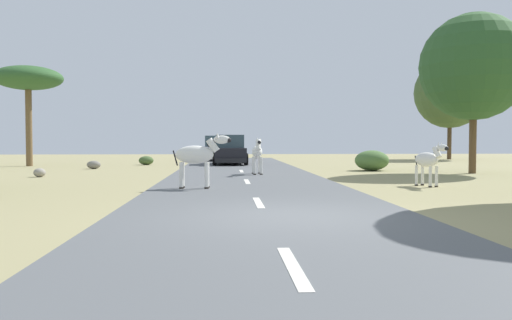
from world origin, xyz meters
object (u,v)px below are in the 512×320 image
(tree_4, at_px, (474,67))
(tree_2, at_px, (28,79))
(tree_3, at_px, (450,93))
(car_0, at_px, (230,151))
(rock_0, at_px, (40,173))
(rock_1, at_px, (94,165))
(zebra_0, at_px, (257,152))
(bush_2, at_px, (372,160))
(bush_0, at_px, (146,160))
(car_1, at_px, (218,149))
(zebra_1, at_px, (428,160))
(zebra_2, at_px, (198,155))

(tree_4, bearing_deg, tree_2, 160.53)
(tree_2, relative_size, tree_3, 0.73)
(car_0, height_order, rock_0, car_0)
(rock_0, bearing_deg, rock_1, 83.25)
(zebra_0, distance_m, bush_2, 6.60)
(bush_0, xyz_separation_m, bush_2, (11.82, -6.55, 0.23))
(rock_0, bearing_deg, tree_4, 3.61)
(zebra_0, relative_size, rock_1, 2.36)
(car_1, bearing_deg, tree_3, 9.02)
(tree_2, height_order, bush_2, tree_2)
(tree_3, bearing_deg, tree_2, -162.90)
(car_1, xyz_separation_m, bush_2, (7.61, -12.04, -0.36))
(zebra_1, height_order, tree_2, tree_2)
(tree_3, distance_m, rock_0, 30.83)
(tree_3, bearing_deg, tree_4, -110.83)
(car_0, relative_size, rock_1, 6.29)
(tree_2, xyz_separation_m, tree_3, (28.43, 8.74, 0.18))
(zebra_1, bearing_deg, zebra_2, -14.26)
(zebra_2, distance_m, car_1, 21.36)
(bush_0, bearing_deg, rock_0, -105.21)
(bush_2, distance_m, rock_1, 14.06)
(car_1, xyz_separation_m, bush_0, (-4.21, -5.49, -0.59))
(zebra_1, bearing_deg, car_0, -86.98)
(bush_0, distance_m, rock_0, 10.41)
(zebra_0, distance_m, tree_2, 15.69)
(car_0, height_order, bush_0, car_0)
(car_0, bearing_deg, zebra_2, 84.73)
(zebra_0, bearing_deg, bush_0, -59.89)
(zebra_0, xyz_separation_m, rock_1, (-8.09, 5.50, -0.76))
(zebra_1, bearing_deg, bush_0, -73.40)
(bush_2, bearing_deg, zebra_0, -151.35)
(tree_3, xyz_separation_m, rock_1, (-24.04, -11.89, -4.89))
(bush_0, height_order, bush_2, bush_2)
(zebra_0, bearing_deg, bush_2, -153.18)
(zebra_2, height_order, bush_2, zebra_2)
(tree_4, height_order, bush_2, tree_4)
(zebra_1, bearing_deg, tree_3, -135.13)
(zebra_2, height_order, tree_2, tree_2)
(tree_3, bearing_deg, rock_1, -153.69)
(zebra_0, xyz_separation_m, tree_3, (15.95, 17.39, 4.13))
(rock_0, xyz_separation_m, rock_1, (0.69, 5.84, 0.04))
(tree_4, bearing_deg, car_1, 128.63)
(zebra_0, height_order, tree_2, tree_2)
(zebra_0, relative_size, zebra_2, 0.94)
(rock_0, distance_m, rock_1, 5.88)
(car_0, xyz_separation_m, bush_0, (-4.98, 0.44, -0.59))
(bush_2, bearing_deg, zebra_2, -130.41)
(tree_2, xyz_separation_m, bush_2, (18.25, -5.49, -4.43))
(rock_1, bearing_deg, zebra_1, -39.72)
(bush_0, height_order, rock_0, bush_0)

